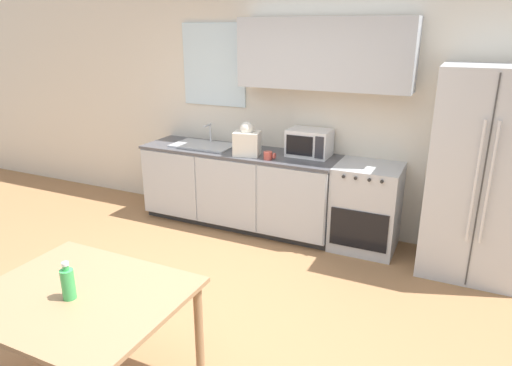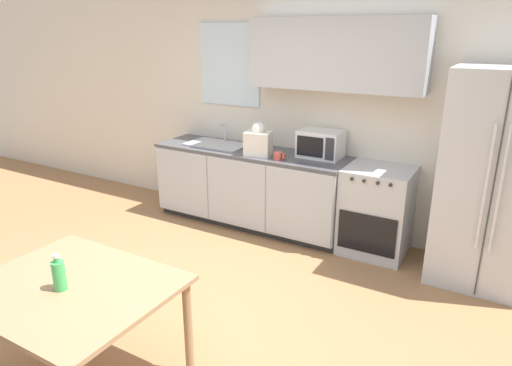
{
  "view_description": "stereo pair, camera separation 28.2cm",
  "coord_description": "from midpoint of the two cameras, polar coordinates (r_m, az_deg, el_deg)",
  "views": [
    {
      "loc": [
        1.79,
        -2.46,
        2.18
      ],
      "look_at": [
        0.37,
        0.56,
        1.05
      ],
      "focal_mm": 32.0,
      "sensor_mm": 36.0,
      "label": 1
    },
    {
      "loc": [
        2.04,
        -2.33,
        2.18
      ],
      "look_at": [
        0.37,
        0.56,
        1.05
      ],
      "focal_mm": 32.0,
      "sensor_mm": 36.0,
      "label": 2
    }
  ],
  "objects": [
    {
      "name": "kitchen_sink",
      "position": [
        5.36,
        -8.09,
        4.74
      ],
      "size": [
        0.71,
        0.42,
        0.24
      ],
      "color": "#B7BABC",
      "rests_on": "kitchen_counter"
    },
    {
      "name": "coffee_mug",
      "position": [
        4.74,
        -0.1,
        3.43
      ],
      "size": [
        0.13,
        0.09,
        0.08
      ],
      "color": "#BF4C3F",
      "rests_on": "kitchen_counter"
    },
    {
      "name": "wall_back",
      "position": [
        5.06,
        3.4,
        10.41
      ],
      "size": [
        12.0,
        0.38,
        2.7
      ],
      "color": "beige",
      "rests_on": "ground_plane"
    },
    {
      "name": "dining_table",
      "position": [
        2.99,
        -23.72,
        -14.1
      ],
      "size": [
        1.18,
        0.97,
        0.73
      ],
      "color": "#997551",
      "rests_on": "ground_plane"
    },
    {
      "name": "grocery_bag_0",
      "position": [
        4.89,
        -2.77,
        5.25
      ],
      "size": [
        0.32,
        0.29,
        0.36
      ],
      "rotation": [
        0.0,
        0.0,
        0.23
      ],
      "color": "silver",
      "rests_on": "kitchen_counter"
    },
    {
      "name": "microwave",
      "position": [
        4.88,
        5.04,
        5.02
      ],
      "size": [
        0.45,
        0.33,
        0.29
      ],
      "color": "silver",
      "rests_on": "kitchen_counter"
    },
    {
      "name": "drink_bottle",
      "position": [
        2.88,
        -25.13,
        -11.34
      ],
      "size": [
        0.08,
        0.08,
        0.23
      ],
      "color": "#3FB259",
      "rests_on": "dining_table"
    },
    {
      "name": "kitchen_counter",
      "position": [
        5.25,
        -3.71,
        -0.58
      ],
      "size": [
        2.28,
        0.65,
        0.89
      ],
      "color": "#333333",
      "rests_on": "ground_plane"
    },
    {
      "name": "oven_range",
      "position": [
        4.78,
        11.97,
        -3.03
      ],
      "size": [
        0.65,
        0.6,
        0.89
      ],
      "color": "#B7BABC",
      "rests_on": "ground_plane"
    },
    {
      "name": "refrigerator",
      "position": [
        4.47,
        24.78,
        0.91
      ],
      "size": [
        0.88,
        0.75,
        1.9
      ],
      "color": "silver",
      "rests_on": "ground_plane"
    },
    {
      "name": "ground_plane",
      "position": [
        3.77,
        -11.4,
        -17.14
      ],
      "size": [
        12.0,
        12.0,
        0.0
      ],
      "primitive_type": "plane",
      "color": "#9E7047"
    }
  ]
}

